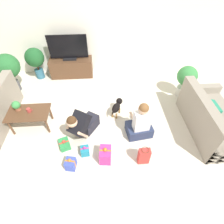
{
  "coord_description": "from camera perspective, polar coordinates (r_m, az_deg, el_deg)",
  "views": [
    {
      "loc": [
        0.12,
        -2.37,
        3.05
      ],
      "look_at": [
        0.3,
        0.19,
        0.45
      ],
      "focal_mm": 28.0,
      "sensor_mm": 36.0,
      "label": 1
    }
  ],
  "objects": [
    {
      "name": "potted_plant_corner_left",
      "position": [
        5.28,
        -30.94,
        12.41
      ],
      "size": [
        0.61,
        0.61,
        1.04
      ],
      "color": "#4C4C51",
      "rests_on": "ground_plane"
    },
    {
      "name": "dog",
      "position": [
        4.09,
        1.64,
        1.9
      ],
      "size": [
        0.31,
        0.48,
        0.36
      ],
      "rotation": [
        0.0,
        0.0,
        2.66
      ],
      "color": "black",
      "rests_on": "ground_plane"
    },
    {
      "name": "gift_box_c",
      "position": [
        3.74,
        -15.25,
        -10.07
      ],
      "size": [
        0.28,
        0.32,
        0.19
      ],
      "rotation": [
        0.0,
        0.0,
        0.34
      ],
      "color": "#2D934C",
      "rests_on": "ground_plane"
    },
    {
      "name": "potted_plant_corner_right",
      "position": [
        4.85,
        23.09,
        10.02
      ],
      "size": [
        0.49,
        0.49,
        0.85
      ],
      "color": "beige",
      "rests_on": "ground_plane"
    },
    {
      "name": "gift_bag_a",
      "position": [
        3.37,
        10.38,
        -13.95
      ],
      "size": [
        0.21,
        0.14,
        0.4
      ],
      "rotation": [
        0.0,
        0.0,
        0.01
      ],
      "color": "red",
      "rests_on": "ground_plane"
    },
    {
      "name": "tv",
      "position": [
        5.27,
        -14.1,
        19.36
      ],
      "size": [
        1.07,
        0.2,
        0.7
      ],
      "color": "black",
      "rests_on": "tv_console"
    },
    {
      "name": "person_kneeling",
      "position": [
        3.64,
        -9.63,
        -3.71
      ],
      "size": [
        0.67,
        0.78,
        0.76
      ],
      "rotation": [
        0.0,
        0.0,
        -0.59
      ],
      "color": "#23232D",
      "rests_on": "ground_plane"
    },
    {
      "name": "gift_box_a",
      "position": [
        3.42,
        -13.35,
        -16.15
      ],
      "size": [
        0.21,
        0.22,
        0.27
      ],
      "rotation": [
        0.0,
        0.0,
        -0.19
      ],
      "color": "#3D51BC",
      "rests_on": "ground_plane"
    },
    {
      "name": "sofa_right",
      "position": [
        4.28,
        29.49,
        -2.19
      ],
      "size": [
        0.9,
        1.71,
        0.84
      ],
      "rotation": [
        0.0,
        0.0,
        1.57
      ],
      "color": "gray",
      "rests_on": "ground_plane"
    },
    {
      "name": "gift_box_b",
      "position": [
        3.38,
        -2.16,
        -13.75
      ],
      "size": [
        0.24,
        0.3,
        0.36
      ],
      "rotation": [
        0.0,
        0.0,
        -0.12
      ],
      "color": "#CC3389",
      "rests_on": "ground_plane"
    },
    {
      "name": "person_sitting",
      "position": [
        3.64,
        9.24,
        -3.77
      ],
      "size": [
        0.57,
        0.53,
        0.91
      ],
      "rotation": [
        0.0,
        0.0,
        3.28
      ],
      "color": "#283351",
      "rests_on": "ground_plane"
    },
    {
      "name": "ground_plane",
      "position": [
        3.87,
        -4.29,
        -6.95
      ],
      "size": [
        16.0,
        16.0,
        0.0
      ],
      "primitive_type": "plane",
      "color": "beige"
    },
    {
      "name": "tv_console",
      "position": [
        5.54,
        -13.03,
        13.99
      ],
      "size": [
        1.23,
        0.45,
        0.54
      ],
      "color": "brown",
      "rests_on": "ground_plane"
    },
    {
      "name": "wall_back",
      "position": [
        5.3,
        -5.66,
        25.86
      ],
      "size": [
        8.4,
        0.06,
        2.6
      ],
      "color": "white",
      "rests_on": "ground_plane"
    },
    {
      "name": "mug",
      "position": [
        4.03,
        -25.51,
        0.55
      ],
      "size": [
        0.12,
        0.08,
        0.09
      ],
      "color": "#B23D38",
      "rests_on": "coffee_table"
    },
    {
      "name": "tabletop_plant",
      "position": [
        4.14,
        -28.81,
        1.86
      ],
      "size": [
        0.17,
        0.17,
        0.22
      ],
      "color": "#A36042",
      "rests_on": "coffee_table"
    },
    {
      "name": "coffee_table",
      "position": [
        4.1,
        -25.53,
        -0.59
      ],
      "size": [
        0.87,
        0.52,
        0.44
      ],
      "color": "brown",
      "rests_on": "ground_plane"
    },
    {
      "name": "gift_box_d",
      "position": [
        3.54,
        -8.81,
        -12.41
      ],
      "size": [
        0.18,
        0.19,
        0.22
      ],
      "rotation": [
        0.0,
        0.0,
        0.12
      ],
      "color": "teal",
      "rests_on": "ground_plane"
    },
    {
      "name": "potted_plant_back_left",
      "position": [
        5.58,
        -23.82,
        15.5
      ],
      "size": [
        0.52,
        0.52,
        0.91
      ],
      "color": "#336B84",
      "rests_on": "ground_plane"
    }
  ]
}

